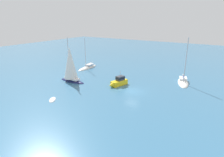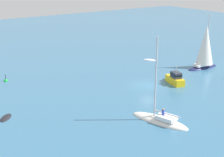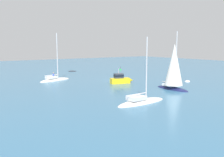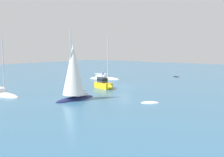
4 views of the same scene
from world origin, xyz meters
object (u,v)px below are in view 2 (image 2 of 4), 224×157
cabin_cruiser (174,78)px  ketch (160,120)px  dinghy (6,118)px  dinghy_1 (150,60)px  channel_buoy (6,81)px  sailboat (205,48)px

cabin_cruiser → ketch: ketch is taller
cabin_cruiser → ketch: size_ratio=0.46×
dinghy → dinghy_1: size_ratio=1.01×
channel_buoy → dinghy_1: bearing=173.4°
sailboat → dinghy: bearing=-176.3°
dinghy → channel_buoy: 14.22m
dinghy → ketch: 17.98m
channel_buoy → ketch: bearing=111.8°
dinghy → sailboat: (-35.46, -1.11, 3.48)m
dinghy → ketch: ketch is taller
dinghy → sailboat: bearing=-49.3°
dinghy → cabin_cruiser: bearing=-55.7°
ketch → channel_buoy: (9.80, -24.48, -0.15)m
ketch → cabin_cruiser: bearing=-67.0°
dinghy → cabin_cruiser: cabin_cruiser is taller
dinghy_1 → channel_buoy: (26.60, -3.07, 0.01)m
sailboat → dinghy_1: bearing=117.3°
cabin_cruiser → channel_buoy: cabin_cruiser is taller
cabin_cruiser → sailboat: (-10.23, -3.17, 2.72)m
dinghy → ketch: bearing=-88.7°
dinghy_1 → dinghy: bearing=71.3°
dinghy → ketch: (-14.24, 10.97, 0.16)m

